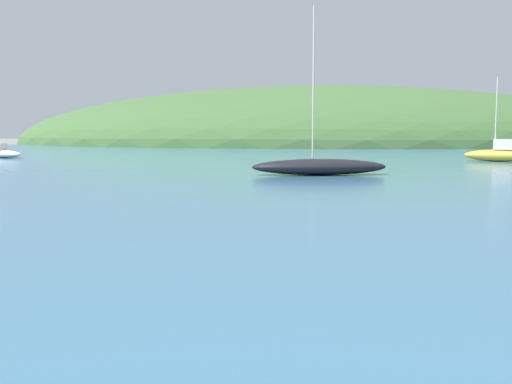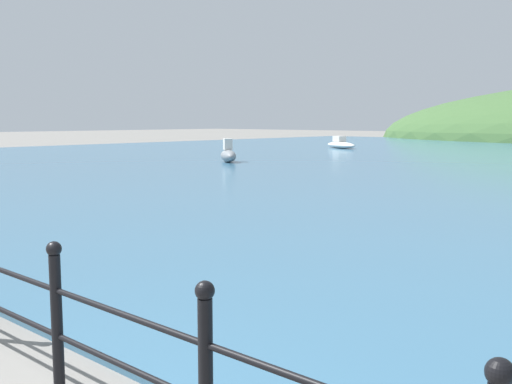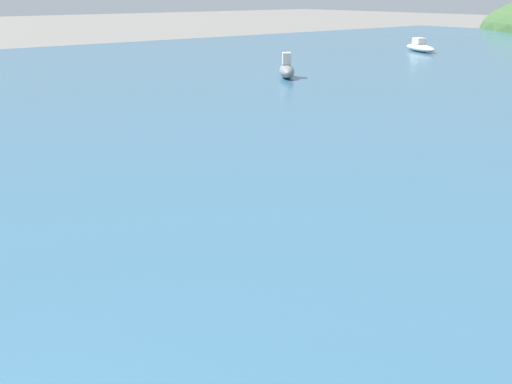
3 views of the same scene
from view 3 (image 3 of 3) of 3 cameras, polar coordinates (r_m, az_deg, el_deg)
name	(u,v)px [view 3 (image 3 of 3)]	position (r m, az deg, el deg)	size (l,w,h in m)	color
boat_white_sailboat	(287,70)	(28.54, 2.94, 11.56)	(2.11, 1.83, 1.14)	gray
boat_far_left	(420,47)	(42.77, 15.37, 13.17)	(3.68, 2.63, 0.87)	silver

